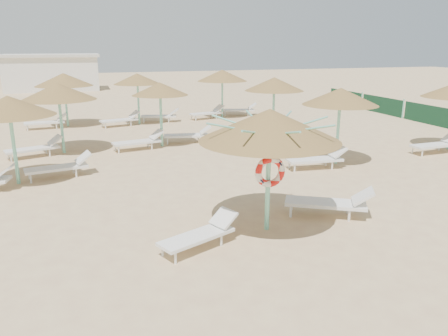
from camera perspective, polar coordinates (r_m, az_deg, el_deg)
name	(u,v)px	position (r m, az deg, el deg)	size (l,w,h in m)	color
ground	(253,231)	(10.14, 3.77, -8.16)	(120.00, 120.00, 0.00)	#D1B67F
main_palapa	(270,126)	(9.53, 5.97, 5.52)	(3.11, 3.11, 2.79)	#7EDABE
lounger_main_a	(201,234)	(9.22, -2.99, -8.57)	(1.86, 1.22, 0.65)	white
lounger_main_b	(331,202)	(11.11, 13.84, -4.36)	(2.15, 1.58, 0.77)	white
palapa_field	(186,87)	(19.37, -5.03, 10.43)	(19.47, 13.82, 2.72)	#7EDABE
service_hut	(52,72)	(43.74, -21.54, 11.56)	(8.40, 4.40, 3.25)	silver
windbreak_fence	(431,115)	(25.72, 25.37, 6.27)	(0.08, 19.84, 1.10)	#174528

